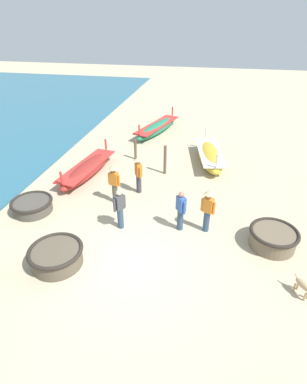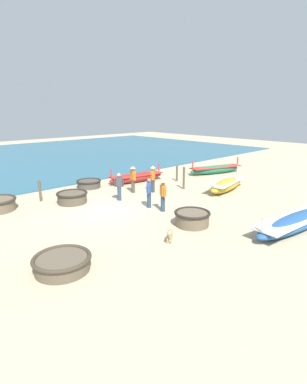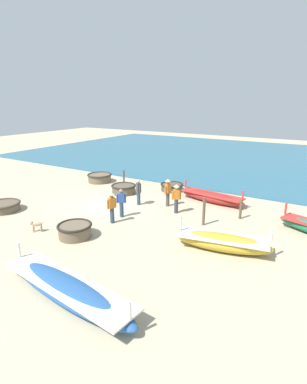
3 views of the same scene
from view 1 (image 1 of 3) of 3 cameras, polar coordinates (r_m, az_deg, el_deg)
name	(u,v)px [view 1 (image 1 of 3)]	position (r m, az deg, el deg)	size (l,w,h in m)	color
ground_plane	(133,261)	(9.75, -3.84, -13.06)	(80.00, 80.00, 0.00)	#BCAD8C
coracle_front_left	(56,256)	(9.90, -18.01, -11.44)	(1.69, 1.69, 0.61)	brown
coracle_center	(273,238)	(10.82, 21.82, -8.07)	(1.61, 1.61, 0.64)	brown
coracle_nearest	(32,205)	(12.68, -22.10, -2.36)	(1.61, 1.61, 0.51)	#4C473F
long_boat_red_hull	(87,169)	(14.73, -12.49, 4.28)	(1.58, 4.40, 1.13)	maroon
long_boat_white_hull	(157,128)	(19.92, 0.71, 12.14)	(2.36, 4.89, 1.17)	#237551
long_boat_blue_hull	(210,156)	(15.97, 10.68, 6.80)	(1.85, 4.17, 1.29)	gold
fisherman_standing_right	(120,208)	(10.65, -6.44, -3.08)	(0.37, 0.45, 1.57)	#2D425B
fisherman_crouching	(181,210)	(10.54, 5.20, -3.40)	(0.39, 0.43, 1.57)	#2D425B
fisherman_with_hat	(139,173)	(12.71, -2.87, 3.73)	(0.37, 0.45, 1.67)	#383842
fisherman_hauling	(208,208)	(10.53, 10.30, -3.08)	(0.50, 0.36, 1.67)	#2D425B
fisherman_standing_left	(114,182)	(12.09, -7.50, 1.98)	(0.52, 0.36, 1.67)	#4C473D
dog	(305,286)	(9.47, 26.85, -15.76)	(0.47, 0.58, 0.55)	tan
mooring_post_inland	(165,160)	(14.40, 2.21, 6.13)	(0.14, 0.14, 1.45)	brown
mooring_post_shoreline	(135,149)	(16.03, -3.46, 8.10)	(0.14, 0.14, 1.11)	brown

